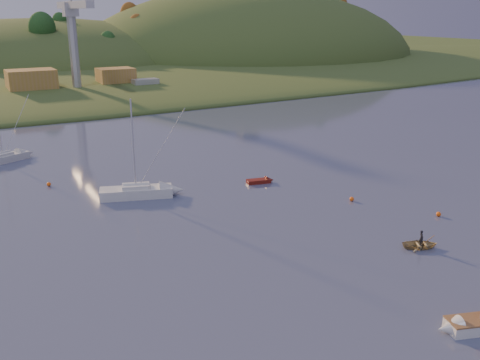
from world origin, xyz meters
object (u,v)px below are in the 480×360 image
fishing_boat (475,321)px  grey_dinghy (1,162)px  red_tender (264,181)px  sailboat_far (136,191)px  sailboat_near (3,158)px  canoe (421,245)px

fishing_boat → grey_dinghy: fishing_boat is taller
red_tender → grey_dinghy: bearing=149.5°
sailboat_far → red_tender: sailboat_far is taller
sailboat_far → grey_dinghy: bearing=135.7°
sailboat_far → fishing_boat: bearing=-55.2°
sailboat_near → red_tender: sailboat_near is taller
sailboat_near → sailboat_far: bearing=-88.3°
fishing_boat → red_tender: 35.05m
canoe → sailboat_near: bearing=55.7°
sailboat_near → canoe: 58.00m
sailboat_near → canoe: size_ratio=3.21×
fishing_boat → red_tender: (4.99, 34.69, -0.50)m
sailboat_near → fishing_boat: bearing=-94.1°
red_tender → sailboat_near: bearing=148.5°
fishing_boat → sailboat_near: sailboat_near is taller
fishing_boat → sailboat_far: size_ratio=0.48×
fishing_boat → canoe: size_ratio=1.76×
fishing_boat → canoe: fishing_boat is taller
fishing_boat → red_tender: fishing_boat is taller
sailboat_far → red_tender: size_ratio=3.15×
sailboat_far → canoe: sailboat_far is taller
sailboat_near → sailboat_far: (11.49, -23.83, 0.06)m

